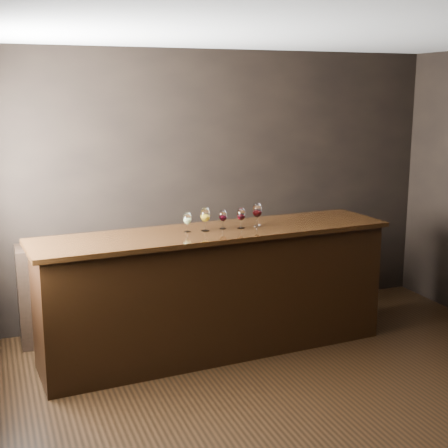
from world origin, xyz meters
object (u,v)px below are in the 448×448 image
object	(u,v)px
bar_counter	(215,294)
glass_red_c	(257,211)
back_bar_shelf	(154,283)
glass_white	(187,219)
glass_amber	(205,216)
glass_red_a	(223,216)
glass_red_b	(241,215)

from	to	relation	value
bar_counter	glass_red_c	world-z (taller)	glass_red_c
back_bar_shelf	glass_red_c	distance (m)	1.38
bar_counter	glass_white	xyz separation A→B (m)	(-0.25, 0.02, 0.71)
glass_amber	glass_red_c	size ratio (longest dim) A/B	0.98
glass_red_a	glass_amber	bearing A→B (deg)	-170.00
glass_red_b	glass_red_a	bearing A→B (deg)	165.47
glass_amber	glass_red_b	xyz separation A→B (m)	(0.34, -0.01, -0.02)
glass_red_b	glass_red_c	size ratio (longest dim) A/B	0.87
glass_red_a	glass_red_c	xyz separation A→B (m)	(0.33, -0.01, 0.03)
glass_white	glass_red_b	bearing A→B (deg)	-3.22
glass_red_b	glass_red_c	distance (m)	0.18
glass_white	glass_amber	xyz separation A→B (m)	(0.16, -0.02, 0.02)
glass_amber	glass_red_b	size ratio (longest dim) A/B	1.13
glass_white	glass_red_a	size ratio (longest dim) A/B	1.02
back_bar_shelf	glass_red_a	size ratio (longest dim) A/B	15.65
bar_counter	glass_red_b	distance (m)	0.76
bar_counter	glass_red_b	xyz separation A→B (m)	(0.25, -0.01, 0.72)
back_bar_shelf	glass_red_c	size ratio (longest dim) A/B	12.55
bar_counter	glass_amber	distance (m)	0.74
glass_amber	glass_red_a	distance (m)	0.19
back_bar_shelf	glass_white	size ratio (longest dim) A/B	15.36
back_bar_shelf	glass_red_b	size ratio (longest dim) A/B	14.46
glass_white	glass_red_a	world-z (taller)	glass_white
glass_red_a	glass_red_b	bearing A→B (deg)	-14.53
glass_red_a	glass_red_b	size ratio (longest dim) A/B	0.92
bar_counter	glass_amber	xyz separation A→B (m)	(-0.09, 0.00, 0.74)
back_bar_shelf	glass_red_b	world-z (taller)	glass_red_b
glass_white	glass_red_b	world-z (taller)	glass_red_b
glass_red_b	glass_red_c	bearing A→B (deg)	10.13
glass_red_a	glass_white	bearing A→B (deg)	-177.76
glass_white	glass_red_b	xyz separation A→B (m)	(0.50, -0.03, 0.01)
glass_white	glass_red_c	size ratio (longest dim) A/B	0.82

